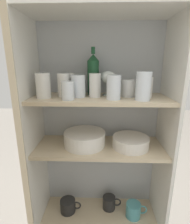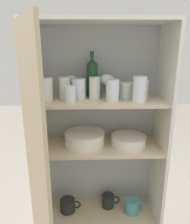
# 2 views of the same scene
# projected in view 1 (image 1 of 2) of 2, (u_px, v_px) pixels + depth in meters

# --- Properties ---
(cupboard_back_panel) EXTENTS (0.76, 0.02, 1.50)m
(cupboard_back_panel) POSITION_uv_depth(u_px,v_px,m) (100.00, 144.00, 1.17)
(cupboard_back_panel) COLOR #B2B7BC
(cupboard_back_panel) RESTS_ON ground_plane
(cupboard_side_left) EXTENTS (0.02, 0.32, 1.50)m
(cupboard_side_left) POSITION_uv_depth(u_px,v_px,m) (37.00, 154.00, 1.04)
(cupboard_side_left) COLOR white
(cupboard_side_left) RESTS_ON ground_plane
(cupboard_side_right) EXTENTS (0.02, 0.32, 1.50)m
(cupboard_side_right) POSITION_uv_depth(u_px,v_px,m) (163.00, 157.00, 1.01)
(cupboard_side_right) COLOR white
(cupboard_side_right) RESTS_ON ground_plane
(cupboard_top_panel) EXTENTS (0.76, 0.32, 0.02)m
(cupboard_top_panel) POSITION_uv_depth(u_px,v_px,m) (100.00, 11.00, 0.82)
(cupboard_top_panel) COLOR white
(cupboard_top_panel) RESTS_ON cupboard_side_left
(shelf_board_lower) EXTENTS (0.72, 0.28, 0.02)m
(shelf_board_lower) POSITION_uv_depth(u_px,v_px,m) (99.00, 215.00, 1.14)
(shelf_board_lower) COLOR beige
(shelf_board_middle) EXTENTS (0.72, 0.28, 0.02)m
(shelf_board_middle) POSITION_uv_depth(u_px,v_px,m) (99.00, 147.00, 1.01)
(shelf_board_middle) COLOR beige
(shelf_board_upper) EXTENTS (0.72, 0.28, 0.02)m
(shelf_board_upper) POSITION_uv_depth(u_px,v_px,m) (100.00, 99.00, 0.93)
(shelf_board_upper) COLOR beige
(cupboard_door) EXTENTS (0.18, 0.34, 1.50)m
(cupboard_door) POSITION_uv_depth(u_px,v_px,m) (27.00, 194.00, 0.72)
(cupboard_door) COLOR tan
(cupboard_door) RESTS_ON ground_plane
(tumbler_glass_0) EXTENTS (0.08, 0.08, 0.12)m
(tumbler_glass_0) POSITION_uv_depth(u_px,v_px,m) (78.00, 86.00, 0.91)
(tumbler_glass_0) COLOR white
(tumbler_glass_0) RESTS_ON shelf_board_upper
(tumbler_glass_1) EXTENTS (0.07, 0.07, 0.12)m
(tumbler_glass_1) POSITION_uv_depth(u_px,v_px,m) (64.00, 85.00, 0.92)
(tumbler_glass_1) COLOR white
(tumbler_glass_1) RESTS_ON shelf_board_upper
(tumbler_glass_2) EXTENTS (0.07, 0.07, 0.14)m
(tumbler_glass_2) POSITION_uv_depth(u_px,v_px,m) (143.00, 86.00, 0.83)
(tumbler_glass_2) COLOR white
(tumbler_glass_2) RESTS_ON shelf_board_upper
(tumbler_glass_3) EXTENTS (0.06, 0.06, 0.12)m
(tumbler_glass_3) POSITION_uv_depth(u_px,v_px,m) (95.00, 85.00, 0.91)
(tumbler_glass_3) COLOR white
(tumbler_glass_3) RESTS_ON shelf_board_upper
(tumbler_glass_4) EXTENTS (0.07, 0.07, 0.13)m
(tumbler_glass_4) POSITION_uv_depth(u_px,v_px,m) (43.00, 86.00, 0.88)
(tumbler_glass_4) COLOR white
(tumbler_glass_4) RESTS_ON shelf_board_upper
(tumbler_glass_5) EXTENTS (0.07, 0.07, 0.12)m
(tumbler_glass_5) POSITION_uv_depth(u_px,v_px,m) (114.00, 87.00, 0.85)
(tumbler_glass_5) COLOR white
(tumbler_glass_5) RESTS_ON shelf_board_upper
(tumbler_glass_6) EXTENTS (0.07, 0.07, 0.11)m
(tumbler_glass_6) POSITION_uv_depth(u_px,v_px,m) (146.00, 87.00, 0.90)
(tumbler_glass_6) COLOR white
(tumbler_glass_6) RESTS_ON shelf_board_upper
(tumbler_glass_7) EXTENTS (0.08, 0.08, 0.09)m
(tumbler_glass_7) POSITION_uv_depth(u_px,v_px,m) (129.00, 88.00, 0.93)
(tumbler_glass_7) COLOR white
(tumbler_glass_7) RESTS_ON shelf_board_upper
(tumbler_glass_8) EXTENTS (0.06, 0.06, 0.09)m
(tumbler_glass_8) POSITION_uv_depth(u_px,v_px,m) (68.00, 91.00, 0.84)
(tumbler_glass_8) COLOR white
(tumbler_glass_8) RESTS_ON shelf_board_upper
(wine_glass_0) EXTENTS (0.08, 0.08, 0.13)m
(wine_glass_0) POSITION_uv_depth(u_px,v_px,m) (108.00, 78.00, 0.95)
(wine_glass_0) COLOR white
(wine_glass_0) RESTS_ON shelf_board_upper
(wine_glass_1) EXTENTS (0.08, 0.08, 0.12)m
(wine_glass_1) POSITION_uv_depth(u_px,v_px,m) (71.00, 80.00, 0.99)
(wine_glass_1) COLOR white
(wine_glass_1) RESTS_ON shelf_board_upper
(wine_bottle) EXTENTS (0.06, 0.06, 0.26)m
(wine_bottle) POSITION_uv_depth(u_px,v_px,m) (93.00, 74.00, 0.97)
(wine_bottle) COLOR #194728
(wine_bottle) RESTS_ON shelf_board_upper
(plate_stack_white) EXTENTS (0.24, 0.24, 0.08)m
(plate_stack_white) POSITION_uv_depth(u_px,v_px,m) (85.00, 138.00, 1.01)
(plate_stack_white) COLOR white
(plate_stack_white) RESTS_ON shelf_board_middle
(mixing_bowl_large) EXTENTS (0.20, 0.20, 0.06)m
(mixing_bowl_large) POSITION_uv_depth(u_px,v_px,m) (131.00, 141.00, 0.98)
(mixing_bowl_large) COLOR silver
(mixing_bowl_large) RESTS_ON shelf_board_middle
(coffee_mug_primary) EXTENTS (0.13, 0.09, 0.09)m
(coffee_mug_primary) POSITION_uv_depth(u_px,v_px,m) (134.00, 210.00, 1.11)
(coffee_mug_primary) COLOR teal
(coffee_mug_primary) RESTS_ON shelf_board_lower
(coffee_mug_extra_1) EXTENTS (0.14, 0.10, 0.08)m
(coffee_mug_extra_1) POSITION_uv_depth(u_px,v_px,m) (68.00, 206.00, 1.15)
(coffee_mug_extra_1) COLOR black
(coffee_mug_extra_1) RESTS_ON shelf_board_lower
(coffee_mug_extra_2) EXTENTS (0.12, 0.08, 0.09)m
(coffee_mug_extra_2) POSITION_uv_depth(u_px,v_px,m) (109.00, 202.00, 1.18)
(coffee_mug_extra_2) COLOR black
(coffee_mug_extra_2) RESTS_ON shelf_board_lower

